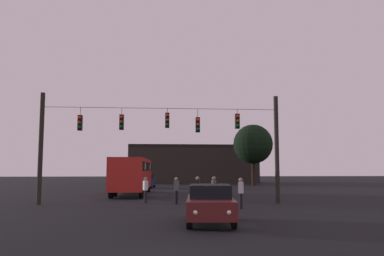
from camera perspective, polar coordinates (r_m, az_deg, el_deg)
ground_plane at (r=33.33m, az=-4.57°, el=-9.68°), size 168.00×168.00×0.00m
overhead_signal_span at (r=24.66m, az=-4.46°, el=-1.72°), size 15.08×0.44×6.87m
city_bus at (r=33.58m, az=-8.67°, el=-6.42°), size 2.93×11.09×3.00m
car_near_right at (r=15.86m, az=2.64°, el=-10.87°), size 2.20×4.46×1.52m
car_far_left at (r=45.00m, az=-6.78°, el=-7.69°), size 2.28×4.48×1.52m
pedestrian_crossing_left at (r=24.15m, az=0.81°, el=-8.83°), size 0.32×0.41×1.69m
pedestrian_crossing_center at (r=24.30m, az=-2.30°, el=-8.88°), size 0.34×0.41×1.64m
pedestrian_crossing_right at (r=21.71m, az=7.14°, el=-9.13°), size 0.35×0.42×1.67m
pedestrian_near_bus at (r=25.34m, az=-6.81°, el=-8.75°), size 0.35×0.42×1.63m
pedestrian_trailing at (r=24.65m, az=3.22°, el=-8.77°), size 0.25×0.36×1.69m
corner_building at (r=62.86m, az=0.00°, el=-5.31°), size 19.66×9.46×5.83m
tree_left_silhouette at (r=51.34m, az=8.88°, el=-2.36°), size 5.10×5.10×7.93m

